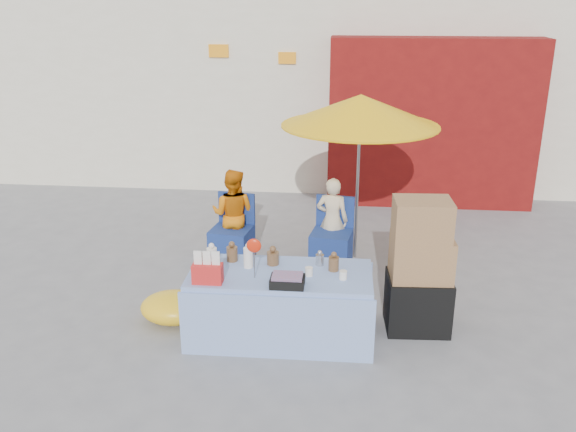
# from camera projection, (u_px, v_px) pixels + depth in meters

# --- Properties ---
(ground) EXTENTS (80.00, 80.00, 0.00)m
(ground) POSITION_uv_depth(u_px,v_px,m) (253.00, 327.00, 6.22)
(ground) COLOR slate
(ground) RESTS_ON ground
(market_table) EXTENTS (1.81, 0.86, 1.09)m
(market_table) POSITION_uv_depth(u_px,v_px,m) (280.00, 304.00, 5.95)
(market_table) COLOR #7D9BC8
(market_table) RESTS_ON ground
(chair_left) EXTENTS (0.55, 0.54, 0.85)m
(chair_left) POSITION_uv_depth(u_px,v_px,m) (232.00, 242.00, 7.68)
(chair_left) COLOR navy
(chair_left) RESTS_ON ground
(chair_right) EXTENTS (0.55, 0.54, 0.85)m
(chair_right) POSITION_uv_depth(u_px,v_px,m) (331.00, 246.00, 7.56)
(chair_right) COLOR navy
(chair_right) RESTS_ON ground
(vendor_orange) EXTENTS (0.63, 0.53, 1.17)m
(vendor_orange) POSITION_uv_depth(u_px,v_px,m) (233.00, 214.00, 7.69)
(vendor_orange) COLOR orange
(vendor_orange) RESTS_ON ground
(vendor_beige) EXTENTS (0.44, 0.32, 1.10)m
(vendor_beige) POSITION_uv_depth(u_px,v_px,m) (332.00, 220.00, 7.59)
(vendor_beige) COLOR beige
(vendor_beige) RESTS_ON ground
(umbrella) EXTENTS (1.90, 1.90, 2.09)m
(umbrella) POSITION_uv_depth(u_px,v_px,m) (361.00, 111.00, 7.24)
(umbrella) COLOR gray
(umbrella) RESTS_ON ground
(box_stack) EXTENTS (0.65, 0.54, 1.37)m
(box_stack) POSITION_uv_depth(u_px,v_px,m) (420.00, 271.00, 6.00)
(box_stack) COLOR black
(box_stack) RESTS_ON ground
(tarp_bundle) EXTENTS (0.85, 0.77, 0.31)m
(tarp_bundle) POSITION_uv_depth(u_px,v_px,m) (174.00, 307.00, 6.29)
(tarp_bundle) COLOR yellow
(tarp_bundle) RESTS_ON ground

